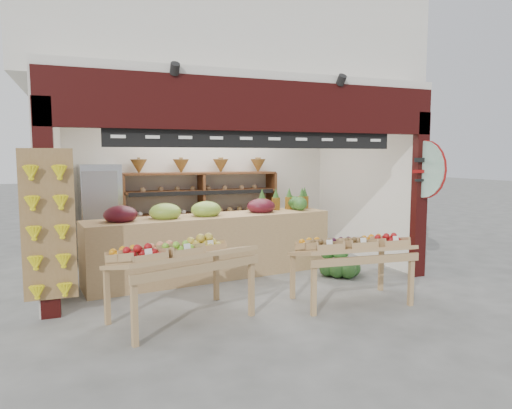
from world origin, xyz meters
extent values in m
plane|color=#61615D|center=(0.00, 0.00, 0.00)|extent=(60.00, 60.00, 0.00)
cube|color=silver|center=(0.00, 2.29, 1.50)|extent=(5.76, 0.18, 3.00)
cube|color=silver|center=(-2.79, 0.60, 1.50)|extent=(0.18, 3.38, 3.00)
cube|color=silver|center=(2.79, 0.60, 1.50)|extent=(0.18, 3.38, 3.00)
cube|color=silver|center=(0.00, 0.60, 3.06)|extent=(5.76, 3.38, 0.12)
cube|color=silver|center=(0.00, 1.70, 4.20)|extent=(6.36, 4.60, 2.40)
cube|color=black|center=(0.00, -1.05, 2.65)|extent=(5.70, 0.14, 0.70)
cube|color=black|center=(-2.75, -1.05, 1.32)|extent=(0.22, 0.14, 2.65)
cube|color=black|center=(2.75, -1.05, 1.32)|extent=(0.22, 0.14, 2.65)
cube|color=black|center=(0.00, -1.02, 2.20)|extent=(4.20, 0.05, 0.26)
cylinder|color=white|center=(0.10, -0.95, 2.45)|extent=(0.34, 0.05, 0.34)
cube|color=olive|center=(-2.73, -1.14, 1.15)|extent=(0.60, 0.04, 1.80)
cylinder|color=#AAD6C2|center=(2.75, -1.14, 1.75)|extent=(0.04, 0.90, 0.90)
cylinder|color=maroon|center=(2.75, -1.16, 1.75)|extent=(0.01, 0.92, 0.92)
cube|color=brown|center=(-1.64, 1.95, 0.81)|extent=(0.05, 0.51, 1.62)
cube|color=brown|center=(-0.12, 1.95, 0.81)|extent=(0.05, 0.51, 1.62)
cube|color=brown|center=(1.40, 1.95, 0.81)|extent=(0.05, 0.51, 1.62)
cube|color=brown|center=(-0.12, 1.95, 0.35)|extent=(3.04, 0.51, 0.04)
cube|color=brown|center=(-0.12, 1.95, 0.81)|extent=(3.04, 0.51, 0.04)
cube|color=brown|center=(-0.12, 1.95, 1.27)|extent=(3.04, 0.51, 0.04)
cube|color=brown|center=(-0.12, 1.95, 1.62)|extent=(3.04, 0.51, 0.04)
cone|color=olive|center=(-1.33, 1.95, 1.76)|extent=(0.32, 0.32, 0.28)
cone|color=olive|center=(-0.52, 1.95, 1.76)|extent=(0.32, 0.32, 0.28)
cone|color=olive|center=(0.29, 1.95, 1.76)|extent=(0.32, 0.32, 0.28)
cone|color=olive|center=(1.10, 1.95, 1.76)|extent=(0.32, 0.32, 0.28)
cube|color=#B4B6BB|center=(-2.06, 1.85, 0.91)|extent=(0.77, 0.77, 1.81)
cube|color=white|center=(-1.96, 0.18, 0.20)|extent=(0.49, 0.39, 0.40)
cube|color=white|center=(-1.91, 0.18, 0.56)|extent=(0.44, 0.36, 0.33)
cube|color=#15511A|center=(-1.42, 0.04, 0.17)|extent=(0.47, 0.36, 0.33)
cube|color=white|center=(-1.39, 0.44, 0.15)|extent=(0.42, 0.34, 0.31)
cube|color=tan|center=(-0.39, 0.09, 0.50)|extent=(4.10, 1.31, 1.01)
ellipsoid|color=#59141E|center=(-1.84, -0.10, 1.11)|extent=(0.49, 0.45, 0.27)
ellipsoid|color=#8CB23F|center=(-1.17, -0.02, 1.11)|extent=(0.49, 0.45, 0.27)
ellipsoid|color=#8CB23F|center=(-0.50, 0.07, 1.11)|extent=(0.49, 0.45, 0.27)
ellipsoid|color=#59141E|center=(0.49, 0.21, 1.11)|extent=(0.49, 0.45, 0.27)
cylinder|color=olive|center=(0.58, 0.39, 1.12)|extent=(0.15, 0.15, 0.22)
cylinder|color=olive|center=(0.86, 0.43, 1.12)|extent=(0.15, 0.15, 0.22)
cylinder|color=olive|center=(1.14, 0.46, 1.12)|extent=(0.15, 0.15, 0.22)
cylinder|color=olive|center=(1.41, 0.50, 1.12)|extent=(0.15, 0.15, 0.22)
cylinder|color=olive|center=(1.47, 0.51, 1.12)|extent=(0.15, 0.15, 0.22)
cube|color=tan|center=(-1.28, -1.71, 0.76)|extent=(1.82, 1.34, 0.24)
cube|color=tan|center=(-1.88, -2.31, 0.33)|extent=(0.07, 0.07, 0.66)
cube|color=tan|center=(-0.44, -1.87, 0.33)|extent=(0.07, 0.07, 0.66)
cube|color=tan|center=(-2.12, -1.55, 0.33)|extent=(0.07, 0.07, 0.66)
cube|color=tan|center=(-0.68, -1.11, 0.33)|extent=(0.07, 0.07, 0.66)
cube|color=tan|center=(0.98, -1.84, 0.70)|extent=(1.56, 0.95, 0.22)
cube|color=tan|center=(0.27, -2.15, 0.30)|extent=(0.06, 0.06, 0.60)
cube|color=tan|center=(1.64, -2.25, 0.30)|extent=(0.06, 0.06, 0.60)
cube|color=tan|center=(0.32, -1.43, 0.30)|extent=(0.06, 0.06, 0.60)
cube|color=tan|center=(1.70, -1.53, 0.30)|extent=(0.06, 0.06, 0.60)
sphere|color=#174718|center=(1.46, -0.71, 0.13)|extent=(0.27, 0.27, 0.27)
sphere|color=#174718|center=(1.74, -0.71, 0.13)|extent=(0.27, 0.27, 0.27)
sphere|color=#174718|center=(1.46, -0.42, 0.13)|extent=(0.27, 0.27, 0.27)
sphere|color=#174718|center=(1.74, -0.42, 0.13)|extent=(0.27, 0.27, 0.27)
sphere|color=#174718|center=(1.60, -0.56, 0.38)|extent=(0.27, 0.27, 0.27)
sphere|color=#174718|center=(1.60, -0.81, 0.13)|extent=(0.27, 0.27, 0.27)
sphere|color=#174718|center=(1.36, -0.56, 0.13)|extent=(0.27, 0.27, 0.27)
sphere|color=#174718|center=(1.46, -0.40, 0.38)|extent=(0.27, 0.27, 0.27)
sphere|color=#174718|center=(1.79, -0.54, 0.13)|extent=(0.27, 0.27, 0.27)
camera|label=1|loc=(-2.31, -6.99, 1.95)|focal=32.00mm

